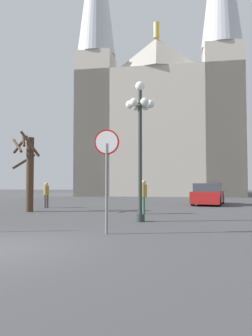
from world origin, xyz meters
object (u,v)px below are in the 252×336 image
pedestrian_walking (144,193)px  pedestrian_standing (46,192)px  street_lamp (140,126)px  parked_car_near_red (208,195)px  cathedral (159,109)px  stop_sign (107,161)px  bare_tree (29,170)px

pedestrian_walking → pedestrian_standing: pedestrian_walking is taller
street_lamp → parked_car_near_red: size_ratio=1.20×
pedestrian_standing → cathedral: bearing=72.5°
stop_sign → street_lamp: 3.62m
cathedral → pedestrian_standing: cathedral is taller
cathedral → stop_sign: bearing=-91.9°
stop_sign → bare_tree: bare_tree is taller
bare_tree → parked_car_near_red: 12.34m
parked_car_near_red → street_lamp: bearing=-111.4°
pedestrian_walking → pedestrian_standing: size_ratio=1.07×
stop_sign → parked_car_near_red: 14.27m
cathedral → pedestrian_walking: cathedral is taller
stop_sign → pedestrian_walking: 6.41m
bare_tree → stop_sign: bearing=-50.5°
pedestrian_walking → pedestrian_standing: bearing=153.7°
bare_tree → cathedral: bearing=74.5°
pedestrian_standing → street_lamp: bearing=-44.5°
cathedral → pedestrian_standing: bearing=-107.5°
stop_sign → pedestrian_walking: size_ratio=1.89×
stop_sign → pedestrian_walking: bearing=83.6°
bare_tree → pedestrian_walking: (6.20, -0.41, -1.23)m
street_lamp → pedestrian_walking: street_lamp is taller
parked_car_near_red → pedestrian_walking: size_ratio=2.79×
cathedral → bare_tree: cathedral is taller
bare_tree → parked_car_near_red: bearing=33.1°
pedestrian_walking → pedestrian_standing: 6.96m
bare_tree → pedestrian_standing: size_ratio=2.69×
parked_car_near_red → bare_tree: bearing=-146.9°
parked_car_near_red → pedestrian_standing: (-10.30, -4.01, 0.24)m
pedestrian_walking → bare_tree: bearing=176.2°
street_lamp → parked_car_near_red: (3.99, 10.21, -3.12)m
street_lamp → bare_tree: 7.36m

